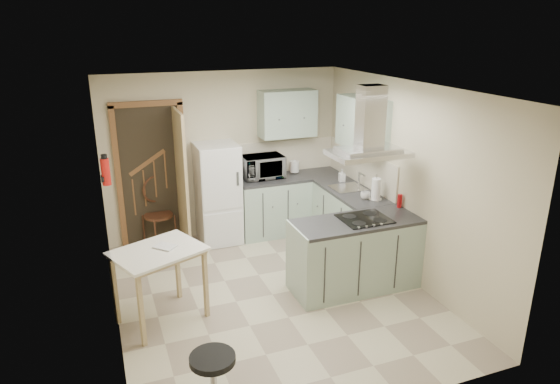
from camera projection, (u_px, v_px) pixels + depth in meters
name	position (u px, v px, depth m)	size (l,w,h in m)	color
floor	(272.00, 294.00, 6.10)	(4.20, 4.20, 0.00)	#BFB595
ceiling	(271.00, 88.00, 5.29)	(4.20, 4.20, 0.00)	silver
back_wall	(225.00, 155.00, 7.55)	(3.60, 3.60, 0.00)	beige
left_wall	(106.00, 219.00, 5.09)	(4.20, 4.20, 0.00)	beige
right_wall	(406.00, 181.00, 6.30)	(4.20, 4.20, 0.00)	beige
doorway	(152.00, 176.00, 7.22)	(1.10, 0.12, 2.10)	brown
fridge	(218.00, 194.00, 7.38)	(0.60, 0.60, 1.50)	white
counter_back	(273.00, 205.00, 7.77)	(1.08, 0.60, 0.90)	#9EB2A0
counter_right	(341.00, 213.00, 7.45)	(0.60, 1.95, 0.90)	#9EB2A0
splashback	(284.00, 156.00, 7.90)	(1.68, 0.02, 0.50)	beige
wall_cabinet_back	(287.00, 114.00, 7.52)	(0.85, 0.35, 0.70)	#9EB2A0
wall_cabinet_right	(362.00, 123.00, 6.80)	(0.35, 0.90, 0.70)	#9EB2A0
peninsula	(355.00, 254.00, 6.14)	(1.55, 0.65, 0.90)	#9EB2A0
hob	(364.00, 219.00, 6.02)	(0.58, 0.50, 0.01)	black
extractor_hood	(368.00, 153.00, 5.76)	(0.90, 0.55, 0.10)	silver
sink	(348.00, 188.00, 7.15)	(0.45, 0.40, 0.01)	silver
fire_extinguisher	(106.00, 172.00, 5.82)	(0.10, 0.10, 0.32)	#B2140F
drop_leaf_table	(161.00, 285.00, 5.45)	(0.91, 0.68, 0.85)	#DBBE87
bentwood_chair	(159.00, 215.00, 7.31)	(0.42, 0.42, 0.94)	#452D17
stool	(214.00, 382.00, 4.24)	(0.39, 0.39, 0.53)	black
microwave	(262.00, 167.00, 7.58)	(0.62, 0.42, 0.34)	black
kettle	(294.00, 166.00, 7.83)	(0.14, 0.14, 0.21)	silver
cereal_box	(278.00, 164.00, 7.77)	(0.09, 0.21, 0.32)	#C25B16
soap_bottle	(342.00, 175.00, 7.42)	(0.09, 0.09, 0.19)	#B8B5C2
paper_towel	(376.00, 189.00, 6.64)	(0.12, 0.12, 0.31)	white
cup	(365.00, 196.00, 6.69)	(0.13, 0.13, 0.10)	silver
red_bottle	(400.00, 201.00, 6.39)	(0.06, 0.06, 0.17)	#AE0E12
book	(160.00, 246.00, 5.29)	(0.16, 0.22, 0.10)	#994933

